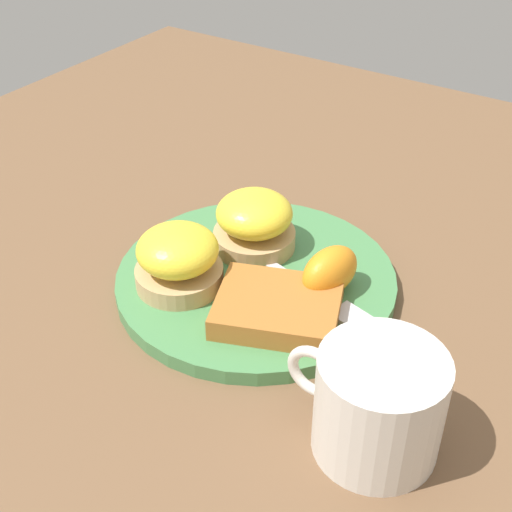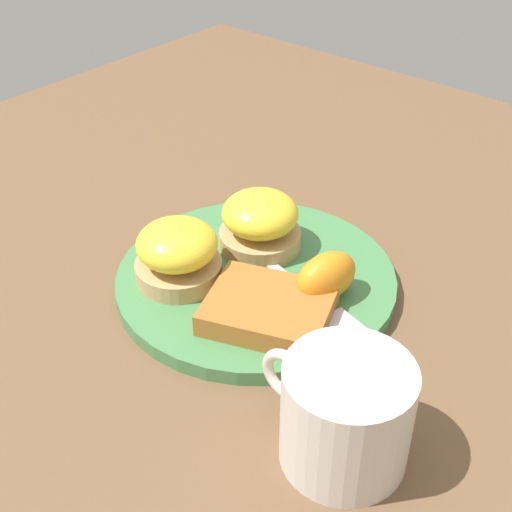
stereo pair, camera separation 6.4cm
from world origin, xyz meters
name	(u,v)px [view 1 (the left image)]	position (x,y,z in m)	size (l,w,h in m)	color
ground_plane	(256,286)	(0.00, 0.00, 0.00)	(1.10, 1.10, 0.00)	brown
plate	(256,280)	(0.00, 0.00, 0.01)	(0.26, 0.26, 0.01)	#47844C
sandwich_benedict_left	(254,222)	(0.03, -0.04, 0.04)	(0.08, 0.08, 0.06)	tan
sandwich_benedict_right	(178,259)	(0.05, 0.05, 0.04)	(0.08, 0.08, 0.06)	tan
hashbrown_patty	(278,308)	(-0.05, 0.04, 0.02)	(0.10, 0.08, 0.02)	#A86529
orange_wedge	(330,271)	(-0.07, -0.01, 0.04)	(0.06, 0.04, 0.04)	orange
fork	(300,285)	(-0.04, -0.01, 0.02)	(0.20, 0.07, 0.00)	silver
cup	(377,404)	(-0.17, 0.11, 0.04)	(0.12, 0.09, 0.08)	silver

